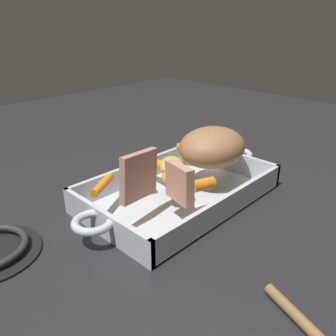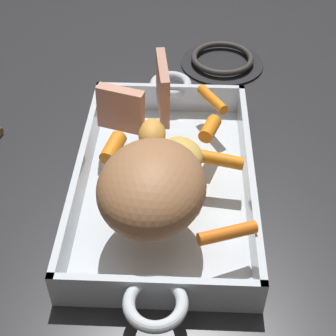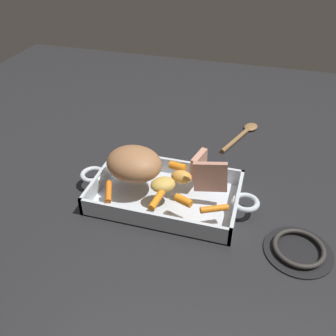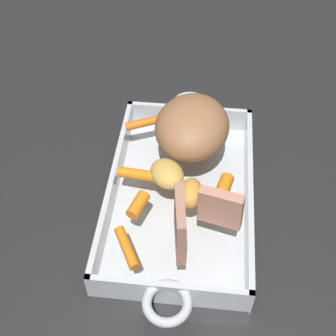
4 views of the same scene
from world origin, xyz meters
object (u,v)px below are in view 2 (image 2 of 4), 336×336
potato_corner (182,155)px  stove_burner_rear (222,61)px  pork_roast (152,187)px  baby_carrot_northeast (218,159)px  roasting_dish (165,182)px  roast_slice_thick (163,88)px  baby_carrot_long (113,148)px  baby_carrot_short (227,233)px  baby_carrot_southwest (212,99)px  potato_golden_large (152,134)px  roast_slice_outer (121,109)px  baby_carrot_center_left (210,129)px

potato_corner → stove_burner_rear: 0.34m
pork_roast → baby_carrot_northeast: bearing=-42.7°
roasting_dish → roast_slice_thick: bearing=4.0°
pork_roast → roast_slice_thick: bearing=-0.8°
roasting_dish → baby_carrot_long: 0.08m
stove_burner_rear → baby_carrot_long: bearing=153.6°
roasting_dish → baby_carrot_short: size_ratio=6.88×
roasting_dish → potato_corner: bearing=-95.2°
baby_carrot_southwest → baby_carrot_northeast: bearing=-178.2°
potato_golden_large → stove_burner_rear: 0.32m
pork_roast → stove_burner_rear: (0.42, -0.10, -0.08)m
stove_burner_rear → roast_slice_outer: bearing=149.6°
roast_slice_thick → potato_corner: roast_slice_thick is taller
pork_roast → stove_burner_rear: 0.44m
baby_carrot_southwest → roasting_dish: bearing=154.6°
roasting_dish → baby_carrot_short: 0.15m
baby_carrot_center_left → roast_slice_outer: bearing=85.5°
stove_burner_rear → baby_carrot_northeast: bearing=176.4°
baby_carrot_short → baby_carrot_center_left: bearing=5.0°
roasting_dish → roast_slice_thick: (0.11, 0.01, 0.07)m
pork_roast → baby_carrot_southwest: (0.22, -0.07, -0.03)m
potato_golden_large → roasting_dish: bearing=-153.2°
baby_carrot_northeast → baby_carrot_long: bearing=83.9°
baby_carrot_center_left → potato_corner: (-0.06, 0.04, 0.01)m
baby_carrot_center_left → baby_carrot_southwest: baby_carrot_center_left is taller
roast_slice_outer → baby_carrot_southwest: 0.14m
pork_roast → baby_carrot_northeast: pork_roast is taller
roasting_dish → stove_burner_rear: size_ratio=3.14×
baby_carrot_long → potato_golden_large: size_ratio=0.85×
baby_carrot_northeast → potato_corner: potato_corner is taller
roasting_dish → baby_carrot_long: (0.01, 0.07, 0.04)m
roast_slice_outer → potato_golden_large: (-0.03, -0.04, -0.01)m
baby_carrot_southwest → roast_slice_thick: bearing=109.0°
pork_roast → potato_golden_large: (0.12, 0.01, -0.02)m
pork_roast → roast_slice_thick: (0.20, -0.00, 0.00)m
baby_carrot_center_left → stove_burner_rear: bearing=-6.4°
potato_golden_large → baby_carrot_short: bearing=-149.5°
roast_slice_outer → baby_carrot_short: (-0.19, -0.14, -0.02)m
roast_slice_outer → potato_golden_large: 0.06m
baby_carrot_short → potato_corner: (0.12, 0.05, 0.01)m
baby_carrot_northeast → stove_burner_rear: size_ratio=0.44×
baby_carrot_center_left → baby_carrot_short: bearing=-175.0°
baby_carrot_northeast → baby_carrot_short: size_ratio=0.96×
roasting_dish → baby_carrot_center_left: size_ratio=11.16×
potato_corner → baby_carrot_southwest: bearing=-17.1°
baby_carrot_northeast → potato_corner: (-0.00, 0.05, 0.01)m
baby_carrot_center_left → baby_carrot_southwest: size_ratio=0.64×
roast_slice_thick → potato_golden_large: size_ratio=1.53×
pork_roast → potato_golden_large: bearing=3.7°
baby_carrot_long → baby_carrot_northeast: bearing=-96.1°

